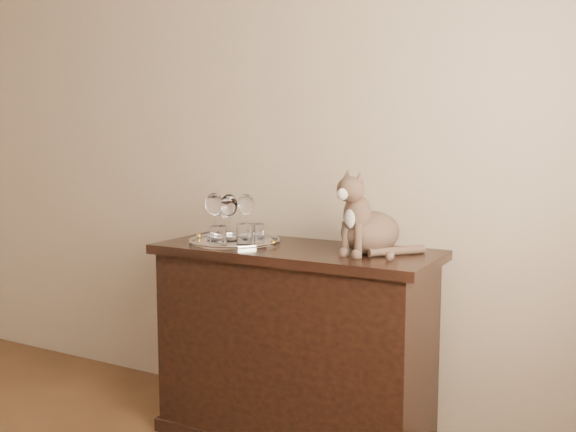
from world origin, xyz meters
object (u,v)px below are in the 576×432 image
object	(u,v)px
wine_glass_a	(225,219)
wine_glass_b	(246,216)
tumbler_b	(218,236)
sideboard	(295,345)
tray	(235,242)
cat	(370,211)
wine_glass_c	(214,217)
wine_glass_d	(229,217)
tumbler_c	(256,234)
tumbler_a	(246,234)

from	to	relation	value
wine_glass_a	wine_glass_b	world-z (taller)	wine_glass_b
tumbler_b	sideboard	bearing A→B (deg)	28.98
tray	cat	bearing A→B (deg)	5.61
wine_glass_a	cat	size ratio (longest dim) A/B	0.54
wine_glass_c	cat	world-z (taller)	cat
wine_glass_d	tray	bearing A→B (deg)	-14.41
tumbler_c	cat	size ratio (longest dim) A/B	0.25
wine_glass_b	cat	bearing A→B (deg)	-4.14
cat	sideboard	bearing A→B (deg)	-159.49
wine_glass_c	wine_glass_d	distance (m)	0.07
wine_glass_b	tumbler_a	xyz separation A→B (m)	(0.10, -0.16, -0.06)
tumbler_a	wine_glass_d	bearing A→B (deg)	153.98
cat	tray	bearing A→B (deg)	-159.16
wine_glass_b	wine_glass_d	xyz separation A→B (m)	(-0.03, -0.10, 0.00)
tumbler_c	cat	distance (m)	0.52
wine_glass_a	tumbler_c	world-z (taller)	wine_glass_a
tray	sideboard	bearing A→B (deg)	6.00
tray	tumbler_c	distance (m)	0.12
sideboard	tumbler_b	distance (m)	0.58
sideboard	tray	bearing A→B (deg)	-174.00
tumbler_a	wine_glass_c	bearing A→B (deg)	170.82
tumbler_b	wine_glass_b	bearing A→B (deg)	91.96
tray	wine_glass_d	bearing A→B (deg)	165.59
wine_glass_a	wine_glass_d	world-z (taller)	wine_glass_d
tray	cat	world-z (taller)	cat
tray	wine_glass_c	world-z (taller)	wine_glass_c
wine_glass_d	tumbler_a	world-z (taller)	wine_glass_d
wine_glass_b	wine_glass_a	bearing A→B (deg)	-136.07
tumbler_c	cat	xyz separation A→B (m)	(0.50, 0.06, 0.12)
sideboard	tumbler_c	size ratio (longest dim) A/B	14.32
sideboard	tumbler_a	world-z (taller)	tumbler_a
wine_glass_d	tumbler_c	bearing A→B (deg)	-4.34
wine_glass_b	tumbler_c	xyz separation A→B (m)	(0.12, -0.11, -0.06)
wine_glass_a	tumbler_c	size ratio (longest dim) A/B	2.16
wine_glass_d	cat	distance (m)	0.65
sideboard	wine_glass_a	distance (m)	0.64
wine_glass_c	tumbler_c	distance (m)	0.21
wine_glass_c	tumbler_c	size ratio (longest dim) A/B	2.51
tumbler_c	wine_glass_c	bearing A→B (deg)	-174.12
wine_glass_b	cat	size ratio (longest dim) A/B	0.60
wine_glass_a	cat	xyz separation A→B (m)	(0.69, 0.02, 0.07)
tumbler_a	tumbler_c	xyz separation A→B (m)	(0.02, 0.05, -0.00)
wine_glass_c	tumbler_c	bearing A→B (deg)	5.88
wine_glass_a	tumbler_c	distance (m)	0.20
tumbler_a	sideboard	bearing A→B (deg)	23.11
tumbler_c	cat	world-z (taller)	cat
sideboard	wine_glass_d	xyz separation A→B (m)	(-0.32, -0.02, 0.54)
sideboard	wine_glass_b	xyz separation A→B (m)	(-0.29, 0.07, 0.53)
tumbler_b	tumbler_c	world-z (taller)	same
tray	cat	xyz separation A→B (m)	(0.61, 0.06, 0.16)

